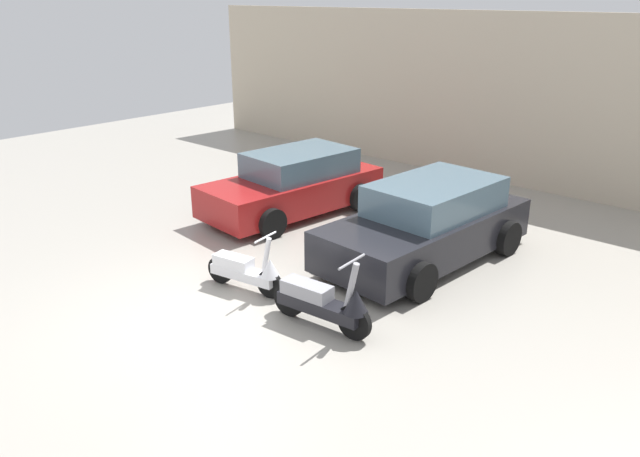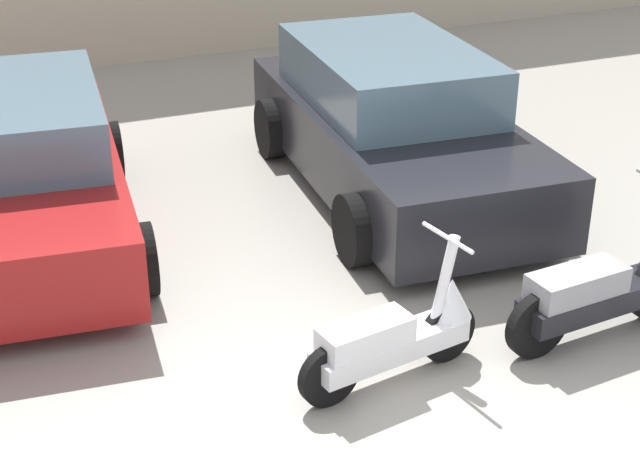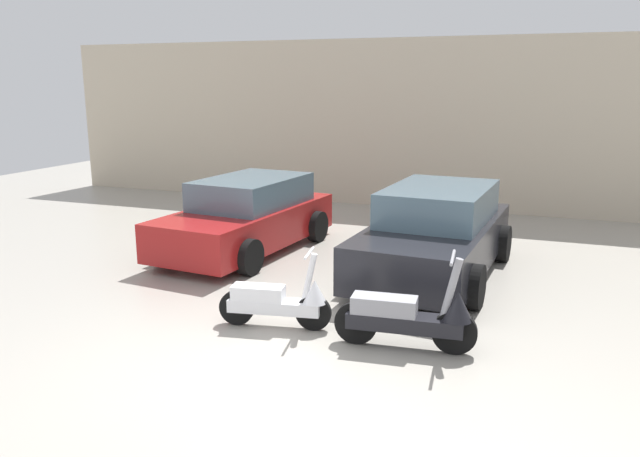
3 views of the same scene
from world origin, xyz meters
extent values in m
plane|color=#9E998E|center=(0.00, 0.00, 0.00)|extent=(28.00, 28.00, 0.00)
cylinder|color=black|center=(0.22, 1.01, 0.22)|extent=(0.45, 0.15, 0.44)
cylinder|color=black|center=(-0.75, 0.84, 0.22)|extent=(0.45, 0.15, 0.44)
cube|color=silver|center=(-0.26, 0.93, 0.28)|extent=(1.18, 0.46, 0.15)
cube|color=white|center=(-0.47, 0.89, 0.44)|extent=(0.68, 0.36, 0.17)
cylinder|color=white|center=(0.17, 1.00, 0.66)|extent=(0.21, 0.11, 0.63)
cylinder|color=white|center=(0.17, 1.00, 0.98)|extent=(0.12, 0.51, 0.03)
cone|color=silver|center=(0.24, 1.01, 0.50)|extent=(0.34, 0.34, 0.29)
cylinder|color=black|center=(0.83, 0.81, 0.25)|extent=(0.51, 0.13, 0.50)
cube|color=black|center=(1.38, 0.86, 0.31)|extent=(1.34, 0.43, 0.18)
cube|color=gray|center=(1.15, 0.83, 0.50)|extent=(0.76, 0.36, 0.20)
cube|color=maroon|center=(-2.23, 4.02, 0.48)|extent=(2.00, 3.99, 0.64)
cube|color=slate|center=(-2.20, 4.25, 1.05)|extent=(1.63, 2.29, 0.50)
cylinder|color=black|center=(-1.53, 2.75, 0.29)|extent=(0.26, 0.60, 0.59)
cylinder|color=black|center=(-1.28, 5.12, 0.29)|extent=(0.26, 0.60, 0.59)
cube|color=black|center=(1.19, 3.76, 0.51)|extent=(1.97, 4.16, 0.68)
cube|color=slate|center=(1.20, 4.00, 1.11)|extent=(1.64, 2.37, 0.53)
cylinder|color=black|center=(1.97, 2.44, 0.31)|extent=(0.25, 0.63, 0.62)
cylinder|color=black|center=(0.22, 2.57, 0.31)|extent=(0.25, 0.63, 0.62)
cylinder|color=black|center=(2.15, 4.95, 0.31)|extent=(0.25, 0.63, 0.62)
cylinder|color=black|center=(0.40, 5.07, 0.31)|extent=(0.25, 0.63, 0.62)
camera|label=1|loc=(6.45, -4.86, 4.36)|focal=35.00mm
camera|label=2|loc=(-2.83, -4.01, 3.89)|focal=55.00mm
camera|label=3|loc=(2.78, -5.70, 2.97)|focal=35.00mm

